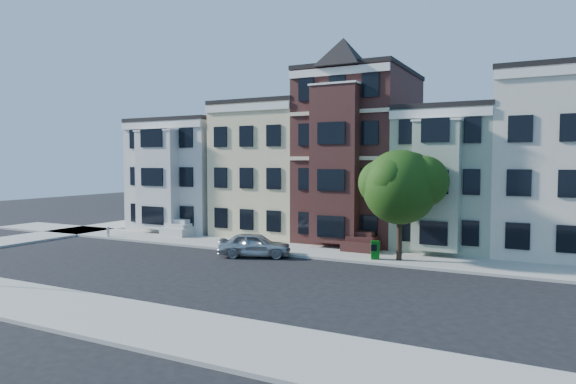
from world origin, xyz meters
The scene contains 12 objects.
ground centered at (0.00, 0.00, 0.00)m, with size 120.00×120.00×0.00m, color black.
far_sidewalk centered at (0.00, 8.00, 0.07)m, with size 60.00×4.00×0.15m, color #9E9B93.
near_sidewalk centered at (0.00, -8.00, 0.07)m, with size 60.00×4.00×0.15m, color #9E9B93.
house_white centered at (-15.00, 14.50, 4.50)m, with size 8.00×9.00×9.00m, color silver.
house_yellow centered at (-7.00, 14.50, 5.00)m, with size 7.00×9.00×10.00m, color beige.
house_brown centered at (0.00, 14.50, 6.00)m, with size 7.00×9.00×12.00m, color #3A1B18.
house_green centered at (6.50, 14.50, 4.50)m, with size 6.00×9.00×9.00m, color gray.
house_cream centered at (13.50, 14.50, 5.50)m, with size 8.00×9.00×11.00m, color beige.
street_tree centered at (4.92, 7.31, 4.05)m, with size 6.70×6.70×7.79m, color #224512, non-canonical shape.
parked_car centered at (-3.34, 5.04, 0.75)m, with size 1.76×4.38×1.49m, color #AEB3B7.
newspaper_box centered at (3.61, 6.98, 0.68)m, with size 0.48×0.42×1.06m, color #09520F.
fire_hydrant centered at (-17.00, 6.33, 0.45)m, with size 0.21×0.21×0.61m, color beige.
Camera 1 is at (12.71, -21.37, 5.77)m, focal length 32.00 mm.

